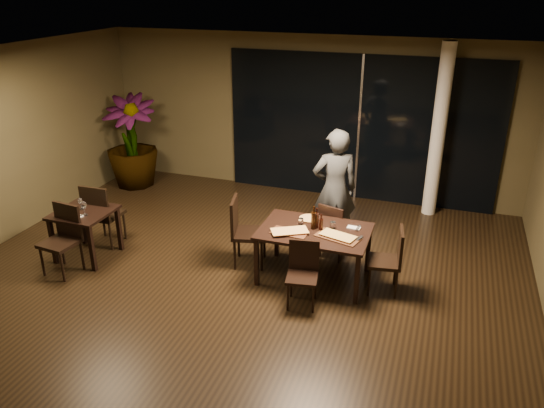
{
  "coord_description": "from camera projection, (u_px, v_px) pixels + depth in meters",
  "views": [
    {
      "loc": [
        2.55,
        -5.55,
        3.96
      ],
      "look_at": [
        0.38,
        0.8,
        1.05
      ],
      "focal_mm": 35.0,
      "sensor_mm": 36.0,
      "label": 1
    }
  ],
  "objects": [
    {
      "name": "wall_back",
      "position": [
        308.0,
        116.0,
        10.07
      ],
      "size": [
        8.0,
        0.1,
        3.0
      ],
      "primitive_type": "cube",
      "color": "#453D24",
      "rests_on": "ground"
    },
    {
      "name": "bottle_c",
      "position": [
        316.0,
        218.0,
        7.25
      ],
      "size": [
        0.07,
        0.07,
        0.3
      ],
      "primitive_type": null,
      "color": "black",
      "rests_on": "main_table"
    },
    {
      "name": "ground",
      "position": [
        226.0,
        294.0,
        7.15
      ],
      "size": [
        8.0,
        8.0,
        0.0
      ],
      "primitive_type": "plane",
      "color": "black",
      "rests_on": "ground"
    },
    {
      "name": "oblong_pizza_right",
      "position": [
        338.0,
        236.0,
        7.03
      ],
      "size": [
        0.49,
        0.33,
        0.02
      ],
      "primitive_type": null,
      "rotation": [
        0.0,
        0.0,
        -0.29
      ],
      "color": "maroon",
      "rests_on": "pizza_board_right"
    },
    {
      "name": "bottle_a",
      "position": [
        314.0,
        218.0,
        7.22
      ],
      "size": [
        0.07,
        0.07,
        0.33
      ],
      "primitive_type": null,
      "color": "black",
      "rests_on": "main_table"
    },
    {
      "name": "napkin_far",
      "position": [
        354.0,
        228.0,
        7.29
      ],
      "size": [
        0.19,
        0.11,
        0.01
      ],
      "primitive_type": "cube",
      "rotation": [
        0.0,
        0.0,
        -0.08
      ],
      "color": "silver",
      "rests_on": "main_table"
    },
    {
      "name": "chair_main_right",
      "position": [
        391.0,
        257.0,
        7.03
      ],
      "size": [
        0.49,
        0.49,
        0.93
      ],
      "rotation": [
        0.0,
        0.0,
        -1.42
      ],
      "color": "black",
      "rests_on": "ground"
    },
    {
      "name": "wine_glass_a",
      "position": [
        80.0,
        204.0,
        7.86
      ],
      "size": [
        0.07,
        0.07,
        0.16
      ],
      "primitive_type": null,
      "color": "white",
      "rests_on": "side_table"
    },
    {
      "name": "chair_main_near",
      "position": [
        303.0,
        270.0,
        6.81
      ],
      "size": [
        0.45,
        0.45,
        0.85
      ],
      "rotation": [
        0.0,
        0.0,
        0.16
      ],
      "color": "black",
      "rests_on": "ground"
    },
    {
      "name": "napkin_near",
      "position": [
        355.0,
        238.0,
        7.0
      ],
      "size": [
        0.2,
        0.15,
        0.01
      ],
      "primitive_type": "cube",
      "rotation": [
        0.0,
        0.0,
        -0.28
      ],
      "color": "white",
      "rests_on": "main_table"
    },
    {
      "name": "side_napkin",
      "position": [
        77.0,
        216.0,
        7.65
      ],
      "size": [
        0.2,
        0.16,
        0.01
      ],
      "primitive_type": "cube",
      "rotation": [
        0.0,
        0.0,
        -0.3
      ],
      "color": "white",
      "rests_on": "side_table"
    },
    {
      "name": "round_pizza",
      "position": [
        309.0,
        219.0,
        7.57
      ],
      "size": [
        0.27,
        0.27,
        0.01
      ],
      "primitive_type": "cylinder",
      "color": "red",
      "rests_on": "main_table"
    },
    {
      "name": "chair_main_far",
      "position": [
        333.0,
        228.0,
        7.88
      ],
      "size": [
        0.51,
        0.51,
        0.88
      ],
      "rotation": [
        0.0,
        0.0,
        2.84
      ],
      "color": "black",
      "rests_on": "ground"
    },
    {
      "name": "window_panel",
      "position": [
        359.0,
        129.0,
        9.75
      ],
      "size": [
        5.0,
        0.06,
        2.7
      ],
      "primitive_type": "cube",
      "color": "black",
      "rests_on": "ground"
    },
    {
      "name": "wine_glass_b",
      "position": [
        84.0,
        209.0,
        7.66
      ],
      "size": [
        0.09,
        0.09,
        0.2
      ],
      "primitive_type": null,
      "color": "white",
      "rests_on": "side_table"
    },
    {
      "name": "tumbler_right",
      "position": [
        333.0,
        225.0,
        7.28
      ],
      "size": [
        0.08,
        0.08,
        0.09
      ],
      "primitive_type": "cylinder",
      "color": "white",
      "rests_on": "main_table"
    },
    {
      "name": "diner",
      "position": [
        335.0,
        189.0,
        8.1
      ],
      "size": [
        0.76,
        0.65,
        1.9
      ],
      "primitive_type": "imported",
      "rotation": [
        0.0,
        0.0,
        3.56
      ],
      "color": "#2F3134",
      "rests_on": "ground"
    },
    {
      "name": "main_table",
      "position": [
        315.0,
        235.0,
        7.27
      ],
      "size": [
        1.5,
        1.0,
        0.75
      ],
      "color": "black",
      "rests_on": "ground"
    },
    {
      "name": "ceiling",
      "position": [
        217.0,
        66.0,
        5.94
      ],
      "size": [
        8.0,
        8.0,
        0.04
      ],
      "primitive_type": "cube",
      "color": "silver",
      "rests_on": "wall_back"
    },
    {
      "name": "side_table",
      "position": [
        84.0,
        219.0,
        7.87
      ],
      "size": [
        0.8,
        0.8,
        0.75
      ],
      "color": "black",
      "rests_on": "ground"
    },
    {
      "name": "oblong_pizza_left",
      "position": [
        290.0,
        231.0,
        7.15
      ],
      "size": [
        0.52,
        0.43,
        0.02
      ],
      "primitive_type": null,
      "rotation": [
        0.0,
        0.0,
        0.51
      ],
      "color": "#680F09",
      "rests_on": "pizza_board_left"
    },
    {
      "name": "tumbler_left",
      "position": [
        301.0,
        221.0,
        7.41
      ],
      "size": [
        0.07,
        0.07,
        0.08
      ],
      "primitive_type": "cylinder",
      "color": "white",
      "rests_on": "main_table"
    },
    {
      "name": "chair_side_near",
      "position": [
        63.0,
        235.0,
        7.52
      ],
      "size": [
        0.51,
        0.51,
        1.0
      ],
      "rotation": [
        0.0,
        0.0,
        -0.11
      ],
      "color": "black",
      "rests_on": "ground"
    },
    {
      "name": "potted_plant",
      "position": [
        131.0,
        142.0,
        10.52
      ],
      "size": [
        1.29,
        1.29,
        1.83
      ],
      "primitive_type": "imported",
      "rotation": [
        0.0,
        0.0,
        0.36
      ],
      "color": "#1A4617",
      "rests_on": "ground"
    },
    {
      "name": "pizza_board_left",
      "position": [
        290.0,
        232.0,
        7.16
      ],
      "size": [
        0.51,
        0.28,
        0.01
      ],
      "primitive_type": "cube",
      "rotation": [
        0.0,
        0.0,
        -0.07
      ],
      "color": "#4A2717",
      "rests_on": "main_table"
    },
    {
      "name": "column",
      "position": [
        438.0,
        132.0,
        9.0
      ],
      "size": [
        0.24,
        0.24,
        3.0
      ],
      "primitive_type": "cylinder",
      "color": "white",
      "rests_on": "ground"
    },
    {
      "name": "chair_main_left",
      "position": [
        243.0,
        228.0,
        7.69
      ],
      "size": [
        0.58,
        0.58,
        1.03
      ],
      "rotation": [
        0.0,
        0.0,
        1.81
      ],
      "color": "black",
      "rests_on": "ground"
    },
    {
      "name": "pizza_board_right",
      "position": [
        338.0,
        237.0,
        7.03
      ],
      "size": [
        0.64,
        0.44,
        0.01
      ],
      "primitive_type": "cube",
      "rotation": [
        0.0,
        0.0,
        -0.27
      ],
      "color": "#432515",
      "rests_on": "main_table"
    },
    {
      "name": "chair_side_far",
      "position": [
        101.0,
        212.0,
        8.22
      ],
      "size": [
        0.49,
        0.49,
        1.03
      ],
      "rotation": [
        0.0,
        0.0,
        3.16
      ],
      "color": "black",
      "rests_on": "ground"
    },
    {
      "name": "bottle_b",
      "position": [
        321.0,
        223.0,
        7.17
      ],
      "size": [
        0.05,
        0.05,
        0.25
      ],
      "primitive_type": null,
      "color": "black",
      "rests_on": "main_table"
    }
  ]
}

